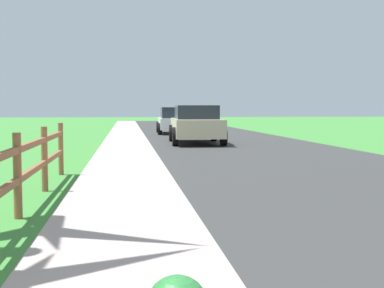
% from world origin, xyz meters
% --- Properties ---
extents(ground_plane, '(120.00, 120.00, 0.00)m').
position_xyz_m(ground_plane, '(0.00, 25.00, 0.00)').
color(ground_plane, '#3D8336').
extents(road_asphalt, '(7.00, 66.00, 0.01)m').
position_xyz_m(road_asphalt, '(3.50, 27.00, 0.00)').
color(road_asphalt, '#343434').
rests_on(road_asphalt, ground).
extents(curb_concrete, '(6.00, 66.00, 0.01)m').
position_xyz_m(curb_concrete, '(-3.00, 27.00, 0.00)').
color(curb_concrete, '#B39D98').
rests_on(curb_concrete, ground).
extents(grass_verge, '(5.00, 66.00, 0.00)m').
position_xyz_m(grass_verge, '(-4.50, 27.00, 0.01)').
color(grass_verge, '#3D8336').
rests_on(grass_verge, ground).
extents(parked_suv_beige, '(2.25, 4.95, 1.58)m').
position_xyz_m(parked_suv_beige, '(1.89, 21.58, 0.80)').
color(parked_suv_beige, '#C6B793').
rests_on(parked_suv_beige, ground).
extents(parked_car_white, '(2.25, 4.43, 1.51)m').
position_xyz_m(parked_car_white, '(1.85, 30.09, 0.76)').
color(parked_car_white, white).
rests_on(parked_car_white, ground).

